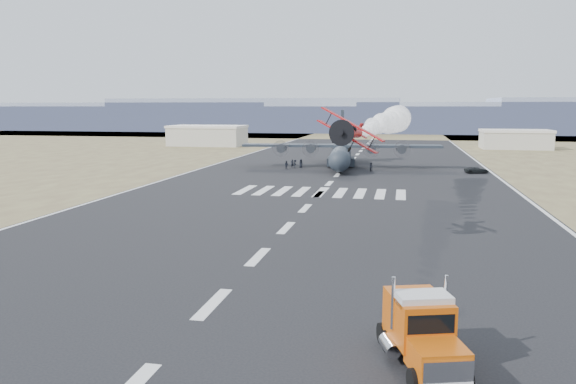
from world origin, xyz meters
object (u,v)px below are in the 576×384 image
(crew_f, at_px, (343,167))
(transport_aircraft, at_px, (341,152))
(hangar_left, at_px, (208,135))
(crew_h, at_px, (371,167))
(crew_b, at_px, (286,165))
(crew_g, at_px, (336,166))
(aerobatic_biplane, at_px, (350,132))
(crew_c, at_px, (295,164))
(crew_d, at_px, (339,165))
(hangar_right, at_px, (515,139))
(crew_e, at_px, (301,163))
(semi_truck, at_px, (421,330))
(support_vehicle, at_px, (477,170))
(crew_a, at_px, (292,164))

(crew_f, bearing_deg, transport_aircraft, -157.13)
(hangar_left, bearing_deg, crew_h, -48.31)
(crew_b, distance_m, crew_f, 12.00)
(crew_g, bearing_deg, aerobatic_biplane, -7.23)
(crew_f, distance_m, crew_h, 5.74)
(crew_c, xyz_separation_m, crew_d, (9.47, -1.58, 0.08))
(crew_b, bearing_deg, crew_d, -144.80)
(hangar_right, relative_size, crew_e, 11.30)
(crew_c, relative_size, crew_f, 0.94)
(hangar_right, height_order, crew_g, hangar_right)
(semi_truck, xyz_separation_m, crew_b, (-24.90, 86.63, -0.99))
(support_vehicle, height_order, crew_h, crew_h)
(hangar_right, height_order, semi_truck, hangar_right)
(semi_truck, distance_m, crew_b, 90.14)
(crew_b, relative_size, crew_f, 0.95)
(hangar_right, xyz_separation_m, crew_d, (-46.88, -68.43, -2.08))
(aerobatic_biplane, relative_size, crew_f, 3.31)
(crew_b, relative_size, crew_g, 1.02)
(hangar_right, bearing_deg, crew_f, -122.77)
(semi_truck, distance_m, crew_h, 86.64)
(hangar_left, relative_size, hangar_right, 1.20)
(crew_b, xyz_separation_m, crew_e, (2.50, 3.24, 0.04))
(hangar_right, relative_size, semi_truck, 2.39)
(transport_aircraft, bearing_deg, crew_a, -163.68)
(aerobatic_biplane, height_order, crew_a, aerobatic_biplane)
(hangar_right, distance_m, crew_h, 80.71)
(hangar_right, xyz_separation_m, crew_a, (-56.98, -66.84, -2.12))
(crew_a, distance_m, crew_e, 1.86)
(crew_c, bearing_deg, crew_f, -111.80)
(support_vehicle, bearing_deg, hangar_left, 35.28)
(support_vehicle, xyz_separation_m, crew_d, (-27.27, 1.16, 0.30))
(crew_a, relative_size, crew_h, 1.00)
(hangar_left, distance_m, aerobatic_biplane, 139.59)
(crew_c, relative_size, crew_e, 0.94)
(crew_d, bearing_deg, crew_e, 60.44)
(crew_c, relative_size, crew_d, 0.92)
(transport_aircraft, relative_size, crew_e, 23.21)
(transport_aircraft, relative_size, crew_c, 24.62)
(transport_aircraft, relative_size, crew_f, 23.18)
(support_vehicle, bearing_deg, aerobatic_biplane, 147.43)
(crew_c, bearing_deg, crew_b, 155.18)
(crew_f, relative_size, crew_h, 1.02)
(crew_f, bearing_deg, crew_b, -82.28)
(crew_a, relative_size, crew_b, 1.02)
(crew_d, height_order, crew_f, crew_d)
(crew_b, distance_m, crew_d, 10.86)
(semi_truck, height_order, crew_a, semi_truck)
(hangar_right, xyz_separation_m, support_vehicle, (-19.61, -69.59, -2.37))
(crew_b, relative_size, crew_d, 0.93)
(hangar_left, xyz_separation_m, semi_truck, (65.24, -151.35, -1.55))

